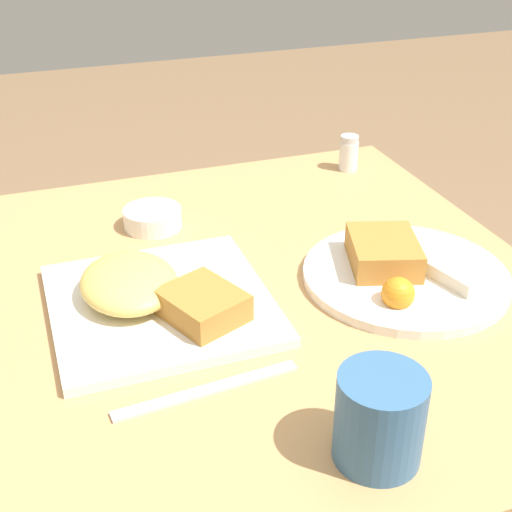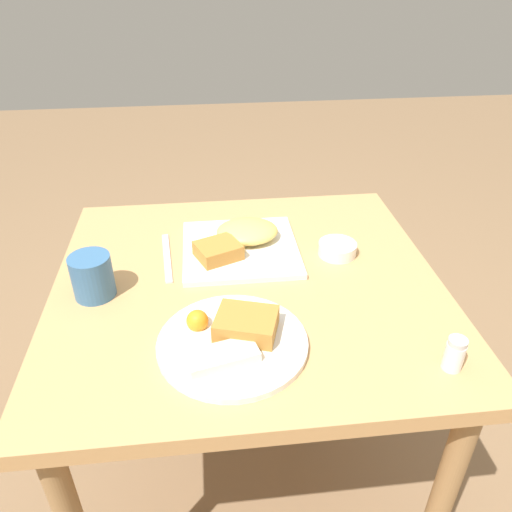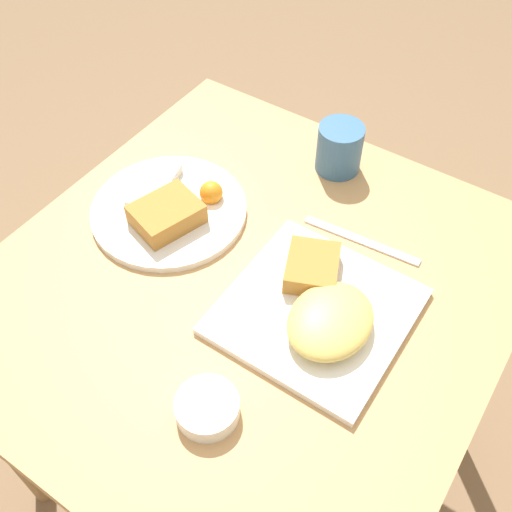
% 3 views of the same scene
% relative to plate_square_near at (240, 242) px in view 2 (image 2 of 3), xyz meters
% --- Properties ---
extents(ground_plane, '(8.00, 8.00, 0.00)m').
position_rel_plate_square_near_xyz_m(ground_plane, '(-0.01, 0.14, -0.73)').
color(ground_plane, '#846647').
extents(dining_table, '(0.88, 0.83, 0.71)m').
position_rel_plate_square_near_xyz_m(dining_table, '(-0.01, 0.14, -0.11)').
color(dining_table, tan).
rests_on(dining_table, ground_plane).
extents(plate_square_near, '(0.28, 0.28, 0.06)m').
position_rel_plate_square_near_xyz_m(plate_square_near, '(0.00, 0.00, 0.00)').
color(plate_square_near, white).
rests_on(plate_square_near, dining_table).
extents(plate_oval_far, '(0.29, 0.29, 0.05)m').
position_rel_plate_square_near_xyz_m(plate_oval_far, '(0.04, 0.35, -0.01)').
color(plate_oval_far, white).
rests_on(plate_oval_far, dining_table).
extents(sauce_ramekin, '(0.09, 0.09, 0.03)m').
position_rel_plate_square_near_xyz_m(sauce_ramekin, '(-0.24, 0.05, -0.00)').
color(sauce_ramekin, white).
rests_on(sauce_ramekin, dining_table).
extents(salt_shaker, '(0.04, 0.04, 0.07)m').
position_rel_plate_square_near_xyz_m(salt_shaker, '(-0.35, 0.45, 0.01)').
color(salt_shaker, white).
rests_on(salt_shaker, dining_table).
extents(butter_knife, '(0.03, 0.22, 0.00)m').
position_rel_plate_square_near_xyz_m(butter_knife, '(0.18, 0.02, -0.02)').
color(butter_knife, silver).
rests_on(butter_knife, dining_table).
extents(coffee_mug, '(0.09, 0.09, 0.10)m').
position_rel_plate_square_near_xyz_m(coffee_mug, '(0.33, 0.15, 0.03)').
color(coffee_mug, '#386693').
rests_on(coffee_mug, dining_table).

